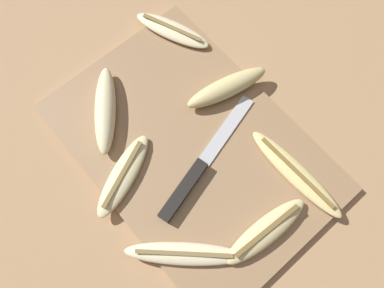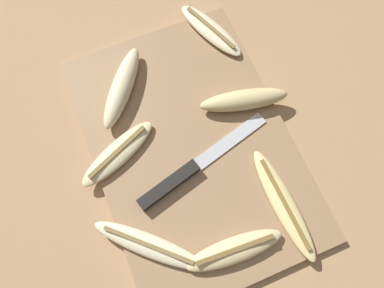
{
  "view_description": "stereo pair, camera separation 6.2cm",
  "coord_description": "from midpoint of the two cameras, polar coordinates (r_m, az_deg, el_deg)",
  "views": [
    {
      "loc": [
        0.15,
        -0.13,
        0.61
      ],
      "look_at": [
        0.0,
        0.0,
        0.02
      ],
      "focal_mm": 35.0,
      "sensor_mm": 36.0,
      "label": 1
    },
    {
      "loc": [
        0.18,
        -0.08,
        0.61
      ],
      "look_at": [
        0.0,
        0.0,
        0.02
      ],
      "focal_mm": 35.0,
      "sensor_mm": 36.0,
      "label": 2
    }
  ],
  "objects": [
    {
      "name": "ground_plane",
      "position": [
        0.65,
        2.74,
        -1.03
      ],
      "size": [
        4.0,
        4.0,
        0.0
      ],
      "primitive_type": "plane",
      "color": "tan"
    },
    {
      "name": "cutting_board",
      "position": [
        0.64,
        2.76,
        -0.87
      ],
      "size": [
        0.48,
        0.33,
        0.01
      ],
      "color": "#997551",
      "rests_on": "ground_plane"
    },
    {
      "name": "knife",
      "position": [
        0.61,
        1.18,
        -5.42
      ],
      "size": [
        0.09,
        0.25,
        0.02
      ],
      "rotation": [
        0.0,
        0.0,
        0.26
      ],
      "color": "black",
      "rests_on": "cutting_board"
    },
    {
      "name": "banana_mellow_near",
      "position": [
        0.6,
        9.5,
        -16.13
      ],
      "size": [
        0.05,
        0.16,
        0.02
      ],
      "rotation": [
        0.0,
        0.0,
        3.08
      ],
      "color": "beige",
      "rests_on": "cutting_board"
    },
    {
      "name": "banana_cream_curved",
      "position": [
        0.66,
        -8.03,
        8.2
      ],
      "size": [
        0.15,
        0.13,
        0.03
      ],
      "rotation": [
        0.0,
        0.0,
        0.91
      ],
      "color": "beige",
      "rests_on": "cutting_board"
    },
    {
      "name": "banana_golden_short",
      "position": [
        0.63,
        16.58,
        -9.21
      ],
      "size": [
        0.19,
        0.04,
        0.02
      ],
      "rotation": [
        0.0,
        0.0,
        1.6
      ],
      "color": "#EDD689",
      "rests_on": "cutting_board"
    },
    {
      "name": "banana_spotted_left",
      "position": [
        0.66,
        10.62,
        6.23
      ],
      "size": [
        0.07,
        0.16,
        0.03
      ],
      "rotation": [
        0.0,
        0.0,
        2.9
      ],
      "color": "#DBC684",
      "rests_on": "cutting_board"
    },
    {
      "name": "banana_soft_right",
      "position": [
        0.63,
        -8.49,
        -1.84
      ],
      "size": [
        0.1,
        0.16,
        0.02
      ],
      "rotation": [
        0.0,
        0.0,
        3.55
      ],
      "color": "beige",
      "rests_on": "cutting_board"
    },
    {
      "name": "banana_pale_long",
      "position": [
        0.73,
        5.38,
        16.56
      ],
      "size": [
        0.15,
        0.09,
        0.02
      ],
      "rotation": [
        0.0,
        0.0,
        5.09
      ],
      "color": "beige",
      "rests_on": "cutting_board"
    },
    {
      "name": "banana_bright_far",
      "position": [
        0.6,
        -3.53,
        -15.64
      ],
      "size": [
        0.15,
        0.16,
        0.02
      ],
      "rotation": [
        0.0,
        0.0,
        2.38
      ],
      "color": "beige",
      "rests_on": "cutting_board"
    }
  ]
}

